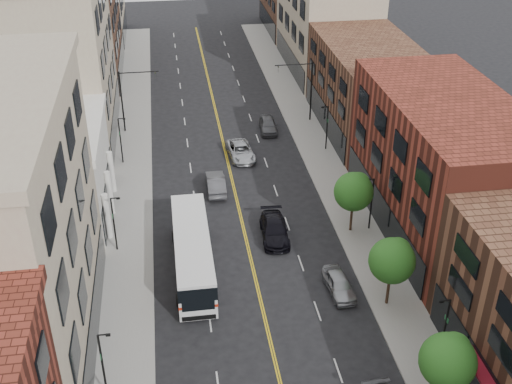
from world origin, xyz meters
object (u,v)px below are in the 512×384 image
car_parked_far (339,284)px  car_lane_a (274,230)px  city_bus (192,250)px  car_lane_c (268,125)px  car_lane_behind (216,183)px  car_lane_b (241,151)px

car_parked_far → car_lane_a: (-3.64, 8.06, 0.06)m
car_parked_far → car_lane_a: size_ratio=0.79×
city_bus → car_lane_a: (7.27, 3.58, -1.12)m
car_parked_far → car_lane_a: bearing=110.6°
car_lane_a → car_lane_c: bearing=85.1°
city_bus → car_parked_far: bearing=-22.4°
city_bus → car_lane_a: city_bus is taller
car_lane_behind → city_bus: bearing=77.0°
car_parked_far → car_lane_b: size_ratio=0.80×
city_bus → car_lane_c: city_bus is taller
car_lane_c → city_bus: bearing=-108.9°
car_lane_behind → car_lane_c: car_lane_behind is taller
car_lane_behind → car_lane_b: bearing=-115.5°
city_bus → car_lane_a: bearing=26.2°
city_bus → car_lane_c: bearing=67.9°
car_lane_b → car_lane_c: (4.00, 6.23, 0.03)m
car_lane_a → car_lane_b: (-0.98, 15.60, -0.05)m
car_lane_a → car_lane_b: size_ratio=1.01×
car_lane_a → car_parked_far: bearing=-62.8°
car_lane_c → car_lane_behind: bearing=-116.2°
car_parked_far → car_lane_behind: size_ratio=0.88×
car_lane_b → car_lane_c: car_lane_c is taller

